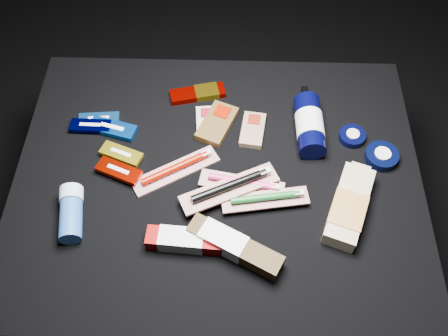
{
  "coord_description": "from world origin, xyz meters",
  "views": [
    {
      "loc": [
        0.03,
        -0.65,
        1.41
      ],
      "look_at": [
        0.01,
        0.01,
        0.42
      ],
      "focal_mm": 40.0,
      "sensor_mm": 36.0,
      "label": 1
    }
  ],
  "objects_px": {
    "bodywash_bottle": "(349,207)",
    "deodorant_stick": "(71,212)",
    "lotion_bottle": "(309,125)",
    "toothpaste_carton_red": "(189,241)"
  },
  "relations": [
    {
      "from": "lotion_bottle",
      "to": "bodywash_bottle",
      "type": "height_order",
      "value": "lotion_bottle"
    },
    {
      "from": "deodorant_stick",
      "to": "toothpaste_carton_red",
      "type": "distance_m",
      "value": 0.28
    },
    {
      "from": "bodywash_bottle",
      "to": "toothpaste_carton_red",
      "type": "distance_m",
      "value": 0.37
    },
    {
      "from": "bodywash_bottle",
      "to": "deodorant_stick",
      "type": "distance_m",
      "value": 0.63
    },
    {
      "from": "lotion_bottle",
      "to": "toothpaste_carton_red",
      "type": "relative_size",
      "value": 1.03
    },
    {
      "from": "deodorant_stick",
      "to": "bodywash_bottle",
      "type": "bearing_deg",
      "value": -6.54
    },
    {
      "from": "lotion_bottle",
      "to": "bodywash_bottle",
      "type": "xyz_separation_m",
      "value": [
        0.08,
        -0.23,
        -0.01
      ]
    },
    {
      "from": "bodywash_bottle",
      "to": "lotion_bottle",
      "type": "bearing_deg",
      "value": 128.37
    },
    {
      "from": "toothpaste_carton_red",
      "to": "lotion_bottle",
      "type": "bearing_deg",
      "value": 52.49
    },
    {
      "from": "lotion_bottle",
      "to": "toothpaste_carton_red",
      "type": "height_order",
      "value": "lotion_bottle"
    }
  ]
}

